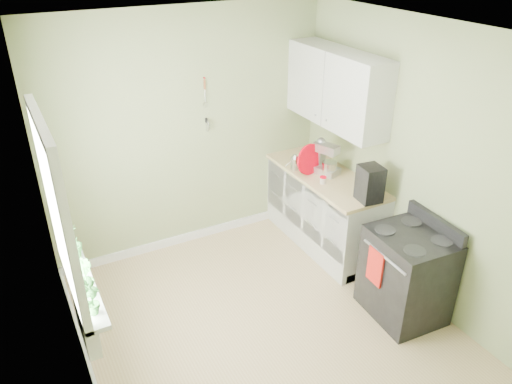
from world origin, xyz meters
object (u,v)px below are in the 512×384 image
kettle (295,162)px  coffee_maker (370,185)px  stand_mixer (325,159)px  stove (406,274)px

kettle → coffee_maker: bearing=-74.9°
stand_mixer → coffee_maker: bearing=-88.9°
stand_mixer → coffee_maker: 0.74m
stand_mixer → kettle: 0.35m
kettle → stove: bearing=-82.2°
stove → kettle: (-0.23, 1.66, 0.55)m
stove → coffee_maker: 0.94m
coffee_maker → stand_mixer: bearing=91.1°
stove → kettle: 1.76m
kettle → coffee_maker: (0.26, -0.98, 0.09)m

